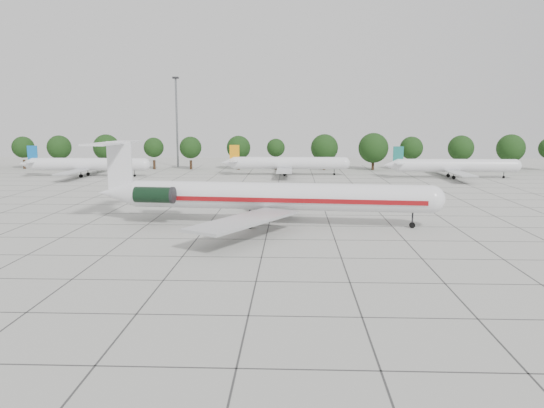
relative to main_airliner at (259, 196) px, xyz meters
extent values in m
plane|color=#B0B0A8|center=(1.35, -9.08, -3.80)|extent=(260.00, 260.00, 0.00)
cube|color=#383838|center=(1.35, 5.92, -3.80)|extent=(170.00, 170.00, 0.02)
cylinder|color=silver|center=(2.54, -0.25, -0.03)|extent=(38.93, 7.28, 3.55)
sphere|color=silver|center=(21.83, -2.12, -0.03)|extent=(3.55, 3.55, 3.55)
cone|color=silver|center=(-19.43, 1.89, -0.03)|extent=(5.70, 4.06, 3.55)
cube|color=maroon|center=(2.72, 1.54, -0.30)|extent=(37.52, 3.71, 0.59)
cube|color=maroon|center=(2.37, -2.04, -0.30)|extent=(37.52, 3.71, 0.59)
cube|color=#B7BABC|center=(0.80, 9.66, -1.49)|extent=(10.05, 16.88, 0.32)
cube|color=#B7BABC|center=(-1.08, -9.63, -1.49)|extent=(12.48, 16.43, 0.32)
cube|color=black|center=(-12.77, 3.67, 0.29)|extent=(2.49, 1.62, 0.27)
cylinder|color=black|center=(-12.69, 4.42, 0.29)|extent=(5.34, 2.54, 2.05)
cube|color=black|center=(-13.23, -1.15, 0.29)|extent=(2.49, 1.62, 0.27)
cylinder|color=black|center=(-13.31, -1.90, 0.29)|extent=(5.34, 2.54, 2.05)
cube|color=silver|center=(-18.90, 1.83, 3.73)|extent=(3.46, 0.63, 6.46)
cube|color=silver|center=(-19.65, 1.91, 6.75)|extent=(4.46, 13.17, 0.24)
cylinder|color=black|center=(19.69, -1.91, -2.78)|extent=(0.24, 0.24, 2.05)
cylinder|color=black|center=(19.69, -1.91, -3.43)|extent=(0.78, 0.37, 0.75)
cylinder|color=black|center=(-0.40, 2.85, -2.40)|extent=(0.28, 0.28, 1.94)
cylinder|color=black|center=(-0.40, 2.85, -3.27)|extent=(1.13, 0.75, 1.08)
cylinder|color=black|center=(-0.94, -2.72, -2.40)|extent=(0.28, 0.28, 1.94)
cylinder|color=black|center=(-0.94, -2.72, -3.27)|extent=(1.13, 0.75, 1.08)
cylinder|color=silver|center=(-44.68, 56.57, -0.80)|extent=(27.20, 3.00, 3.00)
cube|color=#B7BABC|center=(-45.68, 56.57, -2.00)|extent=(3.50, 27.20, 0.25)
cube|color=#0D60AF|center=(-58.12, 56.57, 1.80)|extent=(2.40, 0.25, 3.60)
cylinder|color=black|center=(-45.68, 58.77, -3.40)|extent=(0.80, 0.45, 0.80)
cylinder|color=black|center=(-45.68, 54.37, -3.40)|extent=(0.80, 0.45, 0.80)
cylinder|color=silver|center=(3.51, 61.90, -0.80)|extent=(27.20, 3.00, 3.00)
cube|color=#B7BABC|center=(2.51, 61.90, -2.00)|extent=(3.50, 27.20, 0.25)
cube|color=orange|center=(-9.93, 61.90, 1.80)|extent=(2.40, 0.25, 3.60)
cylinder|color=black|center=(2.51, 64.10, -3.40)|extent=(0.80, 0.45, 0.80)
cylinder|color=black|center=(2.51, 59.70, -3.40)|extent=(0.80, 0.45, 0.80)
cylinder|color=silver|center=(42.59, 56.56, -0.80)|extent=(27.20, 3.00, 3.00)
cube|color=#B7BABC|center=(41.59, 56.56, -2.00)|extent=(3.50, 27.20, 0.25)
cube|color=#176B63|center=(29.15, 56.56, 1.80)|extent=(2.40, 0.25, 3.60)
cylinder|color=black|center=(41.59, 58.76, -3.40)|extent=(0.80, 0.45, 0.80)
cylinder|color=black|center=(41.59, 54.36, -3.40)|extent=(0.80, 0.45, 0.80)
cylinder|color=#332114|center=(-70.29, 75.92, -2.55)|extent=(0.70, 0.70, 2.50)
sphere|color=black|center=(-70.29, 75.92, 2.20)|extent=(5.94, 5.94, 5.94)
cylinder|color=#332114|center=(-60.10, 75.92, -2.55)|extent=(0.70, 0.70, 2.50)
sphere|color=black|center=(-60.10, 75.92, 2.20)|extent=(6.57, 6.57, 6.57)
cylinder|color=#332114|center=(-46.91, 75.92, -2.55)|extent=(0.70, 0.70, 2.50)
sphere|color=black|center=(-46.91, 75.92, 2.20)|extent=(7.15, 7.15, 7.15)
cylinder|color=#332114|center=(-33.72, 75.92, -2.55)|extent=(0.70, 0.70, 2.50)
sphere|color=black|center=(-33.72, 75.92, 2.20)|extent=(5.43, 5.43, 5.43)
cylinder|color=#332114|center=(-23.53, 75.92, -2.55)|extent=(0.70, 0.70, 2.50)
sphere|color=black|center=(-23.53, 75.92, 2.20)|extent=(5.99, 5.99, 5.99)
cylinder|color=#332114|center=(-10.34, 75.92, -2.55)|extent=(0.70, 0.70, 2.50)
sphere|color=black|center=(-10.34, 75.92, 2.20)|extent=(6.50, 6.50, 6.50)
cylinder|color=#332114|center=(-0.15, 75.92, -2.55)|extent=(0.70, 0.70, 2.50)
sphere|color=black|center=(-0.15, 75.92, 2.20)|extent=(4.93, 4.93, 4.93)
cylinder|color=#332114|center=(13.04, 75.92, -2.55)|extent=(0.70, 0.70, 2.50)
sphere|color=black|center=(13.04, 75.92, 2.20)|extent=(7.40, 7.40, 7.40)
cylinder|color=#332114|center=(26.23, 75.92, -2.55)|extent=(0.70, 0.70, 2.50)
sphere|color=black|center=(26.23, 75.92, 2.20)|extent=(8.08, 8.08, 8.08)
cylinder|color=#332114|center=(36.42, 75.92, -2.55)|extent=(0.70, 0.70, 2.50)
sphere|color=black|center=(36.42, 75.92, 2.20)|extent=(6.17, 6.17, 6.17)
cylinder|color=#332114|center=(49.61, 75.92, -2.55)|extent=(0.70, 0.70, 2.50)
sphere|color=black|center=(49.61, 75.92, 2.20)|extent=(6.82, 6.82, 6.82)
cylinder|color=#332114|center=(62.80, 75.92, -2.55)|extent=(0.70, 0.70, 2.50)
sphere|color=black|center=(62.80, 75.92, 2.20)|extent=(7.44, 7.44, 7.44)
cylinder|color=slate|center=(-28.65, 82.92, 8.70)|extent=(0.56, 0.56, 25.00)
cube|color=black|center=(-28.65, 82.92, 21.40)|extent=(1.60, 1.60, 0.50)
camera|label=1|loc=(4.41, -68.65, 9.94)|focal=35.00mm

